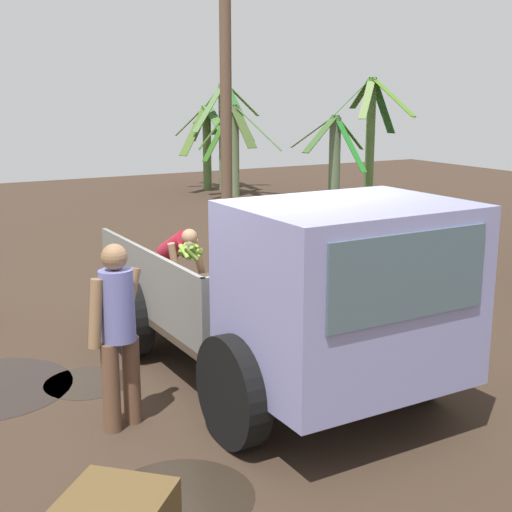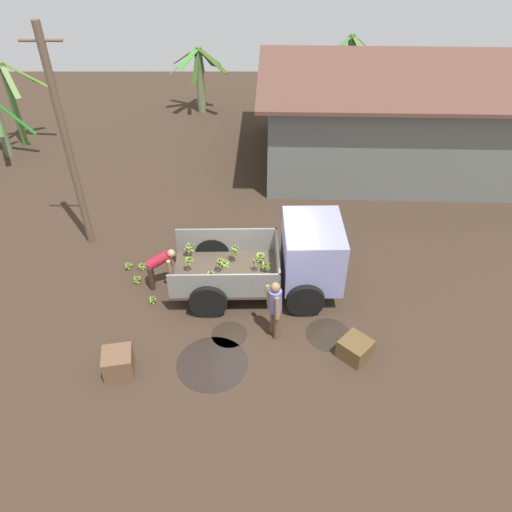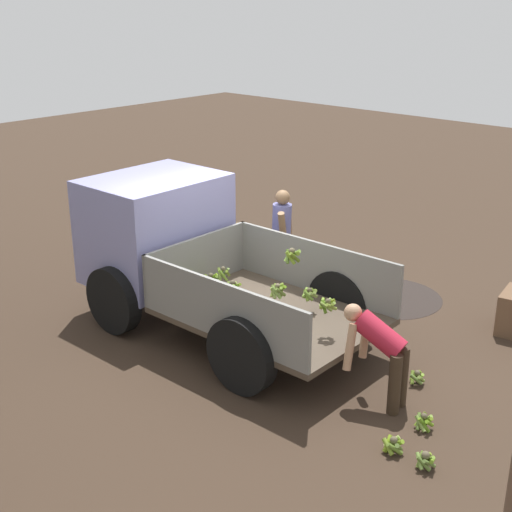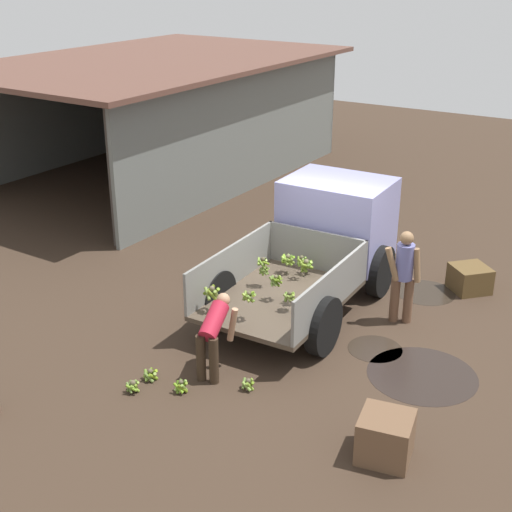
{
  "view_description": "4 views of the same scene",
  "coord_description": "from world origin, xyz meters",
  "px_view_note": "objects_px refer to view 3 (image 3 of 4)",
  "views": [
    {
      "loc": [
        6.0,
        -3.24,
        2.9
      ],
      "look_at": [
        -0.72,
        0.52,
        1.11
      ],
      "focal_mm": 50.0,
      "sensor_mm": 36.0,
      "label": 1
    },
    {
      "loc": [
        -0.11,
        -9.75,
        9.0
      ],
      "look_at": [
        -0.11,
        0.25,
        1.1
      ],
      "focal_mm": 35.0,
      "sensor_mm": 36.0,
      "label": 2
    },
    {
      "loc": [
        -6.47,
        6.61,
        4.48
      ],
      "look_at": [
        -0.06,
        -0.41,
        0.96
      ],
      "focal_mm": 50.0,
      "sensor_mm": 36.0,
      "label": 3
    },
    {
      "loc": [
        -10.2,
        -4.93,
        5.81
      ],
      "look_at": [
        -0.67,
        0.85,
        1.08
      ],
      "focal_mm": 50.0,
      "sensor_mm": 36.0,
      "label": 4
    }
  ],
  "objects_px": {
    "person_worker_loading": "(381,348)",
    "banana_bunch_on_ground_0": "(424,421)",
    "banana_bunch_on_ground_1": "(417,377)",
    "wooden_crate_1": "(228,240)",
    "person_foreground_visitor": "(282,236)",
    "banana_bunch_on_ground_2": "(426,460)",
    "banana_bunch_on_ground_3": "(393,444)",
    "cargo_truck": "(177,246)"
  },
  "relations": [
    {
      "from": "person_foreground_visitor",
      "to": "banana_bunch_on_ground_3",
      "type": "distance_m",
      "value": 4.5
    },
    {
      "from": "banana_bunch_on_ground_0",
      "to": "wooden_crate_1",
      "type": "relative_size",
      "value": 0.33
    },
    {
      "from": "banana_bunch_on_ground_0",
      "to": "banana_bunch_on_ground_1",
      "type": "height_order",
      "value": "banana_bunch_on_ground_0"
    },
    {
      "from": "person_foreground_visitor",
      "to": "banana_bunch_on_ground_2",
      "type": "bearing_deg",
      "value": -51.46
    },
    {
      "from": "person_foreground_visitor",
      "to": "banana_bunch_on_ground_1",
      "type": "bearing_deg",
      "value": -39.36
    },
    {
      "from": "person_worker_loading",
      "to": "banana_bunch_on_ground_3",
      "type": "relative_size",
      "value": 4.66
    },
    {
      "from": "person_worker_loading",
      "to": "wooden_crate_1",
      "type": "bearing_deg",
      "value": -36.41
    },
    {
      "from": "person_worker_loading",
      "to": "wooden_crate_1",
      "type": "relative_size",
      "value": 1.82
    },
    {
      "from": "wooden_crate_1",
      "to": "person_foreground_visitor",
      "type": "bearing_deg",
      "value": 160.1
    },
    {
      "from": "person_foreground_visitor",
      "to": "person_worker_loading",
      "type": "bearing_deg",
      "value": -50.45
    },
    {
      "from": "banana_bunch_on_ground_2",
      "to": "wooden_crate_1",
      "type": "bearing_deg",
      "value": -28.38
    },
    {
      "from": "person_worker_loading",
      "to": "banana_bunch_on_ground_3",
      "type": "distance_m",
      "value": 1.13
    },
    {
      "from": "person_foreground_visitor",
      "to": "banana_bunch_on_ground_2",
      "type": "height_order",
      "value": "person_foreground_visitor"
    },
    {
      "from": "banana_bunch_on_ground_1",
      "to": "wooden_crate_1",
      "type": "distance_m",
      "value": 5.28
    },
    {
      "from": "banana_bunch_on_ground_1",
      "to": "person_foreground_visitor",
      "type": "bearing_deg",
      "value": -19.75
    },
    {
      "from": "cargo_truck",
      "to": "person_worker_loading",
      "type": "height_order",
      "value": "cargo_truck"
    },
    {
      "from": "banana_bunch_on_ground_0",
      "to": "banana_bunch_on_ground_1",
      "type": "xyz_separation_m",
      "value": [
        0.55,
        -0.79,
        -0.0
      ]
    },
    {
      "from": "person_foreground_visitor",
      "to": "banana_bunch_on_ground_3",
      "type": "relative_size",
      "value": 6.62
    },
    {
      "from": "banana_bunch_on_ground_2",
      "to": "wooden_crate_1",
      "type": "height_order",
      "value": "wooden_crate_1"
    },
    {
      "from": "person_worker_loading",
      "to": "banana_bunch_on_ground_3",
      "type": "height_order",
      "value": "person_worker_loading"
    },
    {
      "from": "person_worker_loading",
      "to": "banana_bunch_on_ground_2",
      "type": "xyz_separation_m",
      "value": [
        -1.03,
        0.71,
        -0.6
      ]
    },
    {
      "from": "banana_bunch_on_ground_3",
      "to": "banana_bunch_on_ground_1",
      "type": "bearing_deg",
      "value": -69.05
    },
    {
      "from": "banana_bunch_on_ground_0",
      "to": "banana_bunch_on_ground_1",
      "type": "distance_m",
      "value": 0.96
    },
    {
      "from": "person_worker_loading",
      "to": "banana_bunch_on_ground_3",
      "type": "bearing_deg",
      "value": 123.34
    },
    {
      "from": "cargo_truck",
      "to": "banana_bunch_on_ground_2",
      "type": "distance_m",
      "value": 4.74
    },
    {
      "from": "banana_bunch_on_ground_0",
      "to": "banana_bunch_on_ground_1",
      "type": "relative_size",
      "value": 0.98
    },
    {
      "from": "person_foreground_visitor",
      "to": "person_worker_loading",
      "type": "distance_m",
      "value": 3.51
    },
    {
      "from": "cargo_truck",
      "to": "person_worker_loading",
      "type": "bearing_deg",
      "value": 177.58
    },
    {
      "from": "banana_bunch_on_ground_0",
      "to": "banana_bunch_on_ground_1",
      "type": "bearing_deg",
      "value": -55.32
    },
    {
      "from": "person_worker_loading",
      "to": "banana_bunch_on_ground_1",
      "type": "distance_m",
      "value": 0.91
    },
    {
      "from": "banana_bunch_on_ground_1",
      "to": "banana_bunch_on_ground_3",
      "type": "height_order",
      "value": "banana_bunch_on_ground_1"
    },
    {
      "from": "cargo_truck",
      "to": "person_foreground_visitor",
      "type": "height_order",
      "value": "cargo_truck"
    },
    {
      "from": "banana_bunch_on_ground_1",
      "to": "wooden_crate_1",
      "type": "height_order",
      "value": "wooden_crate_1"
    },
    {
      "from": "person_worker_loading",
      "to": "banana_bunch_on_ground_0",
      "type": "height_order",
      "value": "person_worker_loading"
    },
    {
      "from": "cargo_truck",
      "to": "wooden_crate_1",
      "type": "height_order",
      "value": "cargo_truck"
    },
    {
      "from": "banana_bunch_on_ground_1",
      "to": "banana_bunch_on_ground_2",
      "type": "xyz_separation_m",
      "value": [
        -0.91,
        1.38,
        0.0
      ]
    },
    {
      "from": "banana_bunch_on_ground_0",
      "to": "wooden_crate_1",
      "type": "distance_m",
      "value": 6.09
    },
    {
      "from": "wooden_crate_1",
      "to": "banana_bunch_on_ground_2",
      "type": "bearing_deg",
      "value": 151.62
    },
    {
      "from": "banana_bunch_on_ground_0",
      "to": "banana_bunch_on_ground_2",
      "type": "relative_size",
      "value": 0.92
    },
    {
      "from": "banana_bunch_on_ground_2",
      "to": "banana_bunch_on_ground_3",
      "type": "distance_m",
      "value": 0.38
    },
    {
      "from": "wooden_crate_1",
      "to": "person_worker_loading",
      "type": "bearing_deg",
      "value": 153.08
    },
    {
      "from": "person_worker_loading",
      "to": "banana_bunch_on_ground_0",
      "type": "bearing_deg",
      "value": 160.34
    }
  ]
}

